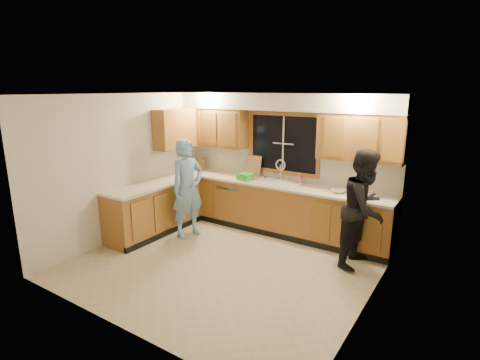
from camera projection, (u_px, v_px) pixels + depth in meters
name	position (u px, v px, depth m)	size (l,w,h in m)	color
floor	(224.00, 263.00, 5.67)	(4.20, 4.20, 0.00)	#B7A98C
ceiling	(222.00, 94.00, 5.07)	(4.20, 4.20, 0.00)	white
wall_back	(283.00, 162.00, 6.91)	(4.20, 4.20, 0.00)	beige
wall_left	(125.00, 167.00, 6.49)	(3.80, 3.80, 0.00)	beige
wall_right	(373.00, 209.00, 4.25)	(3.80, 3.80, 0.00)	beige
base_cabinets_back	(275.00, 208.00, 6.86)	(4.20, 0.60, 0.88)	#99632C
base_cabinets_left	(155.00, 209.00, 6.81)	(0.60, 1.90, 0.88)	#99632C
countertop_back	(275.00, 184.00, 6.74)	(4.20, 0.63, 0.04)	beige
countertop_left	(154.00, 185.00, 6.69)	(0.63, 1.90, 0.04)	beige
upper_cabinets_left	(216.00, 127.00, 7.40)	(1.35, 0.33, 0.75)	#99632C
upper_cabinets_right	(361.00, 138.00, 5.88)	(1.35, 0.33, 0.75)	#99632C
upper_cabinets_return	(175.00, 129.00, 7.17)	(0.33, 0.90, 0.75)	#99632C
soffit	(280.00, 102.00, 6.51)	(4.20, 0.35, 0.30)	silver
window_frame	(283.00, 144.00, 6.82)	(1.44, 0.03, 1.14)	black
sink	(275.00, 186.00, 6.77)	(0.86, 0.52, 0.57)	silver
dishwasher	(236.00, 202.00, 7.31)	(0.60, 0.56, 0.82)	silver
stove	(130.00, 217.00, 6.34)	(0.58, 0.75, 0.90)	silver
man	(188.00, 189.00, 6.55)	(0.63, 0.42, 1.74)	#689BC5
woman	(365.00, 209.00, 5.45)	(0.85, 0.66, 1.75)	black
knife_block	(201.00, 164.00, 7.85)	(0.13, 0.11, 0.25)	olive
cutting_board	(254.00, 166.00, 7.19)	(0.31, 0.02, 0.41)	tan
dish_crate	(246.00, 177.00, 6.94)	(0.27, 0.26, 0.13)	green
soap_bottle	(300.00, 179.00, 6.65)	(0.09, 0.09, 0.19)	#E7589B
bowl	(338.00, 191.00, 6.11)	(0.22, 0.22, 0.05)	silver
can_left	(254.00, 177.00, 6.89)	(0.07, 0.07, 0.13)	#B7A78D
can_right	(266.00, 180.00, 6.75)	(0.06, 0.06, 0.11)	#B7A78D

